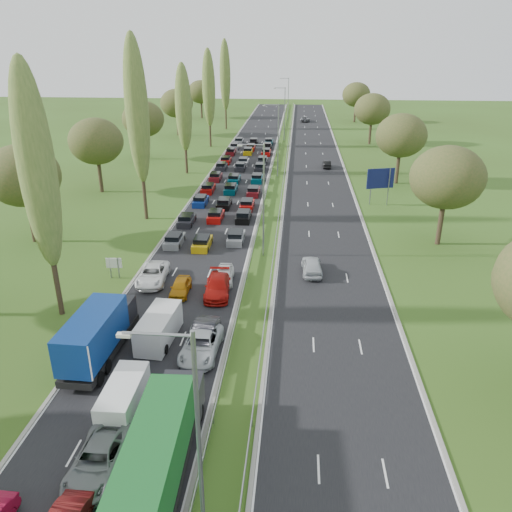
% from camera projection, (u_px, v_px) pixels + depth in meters
% --- Properties ---
extents(ground, '(260.00, 260.00, 0.00)m').
position_uv_depth(ground, '(278.00, 174.00, 87.52)').
color(ground, '#334A17').
rests_on(ground, ground).
extents(near_carriageway, '(10.50, 215.00, 0.04)m').
position_uv_depth(near_carriageway, '(241.00, 170.00, 90.33)').
color(near_carriageway, black).
rests_on(near_carriageway, ground).
extents(far_carriageway, '(10.50, 215.00, 0.04)m').
position_uv_depth(far_carriageway, '(316.00, 171.00, 89.29)').
color(far_carriageway, black).
rests_on(far_carriageway, ground).
extents(central_reservation, '(2.36, 215.00, 0.32)m').
position_uv_depth(central_reservation, '(279.00, 167.00, 89.59)').
color(central_reservation, gray).
rests_on(central_reservation, ground).
extents(lamp_columns, '(0.18, 140.18, 12.00)m').
position_uv_depth(lamp_columns, '(278.00, 141.00, 83.34)').
color(lamp_columns, gray).
rests_on(lamp_columns, ground).
extents(poplar_row, '(2.80, 127.80, 22.44)m').
position_uv_depth(poplar_row, '(167.00, 107.00, 73.05)').
color(poplar_row, '#2D2116').
rests_on(poplar_row, ground).
extents(woodland_left, '(8.00, 166.00, 11.10)m').
position_uv_depth(woodland_left, '(87.00, 146.00, 70.61)').
color(woodland_left, '#2D2116').
rests_on(woodland_left, ground).
extents(woodland_right, '(8.00, 153.00, 11.10)m').
position_uv_depth(woodland_right, '(412.00, 145.00, 70.78)').
color(woodland_right, '#2D2116').
rests_on(woodland_right, ground).
extents(traffic_queue_fill, '(9.00, 67.38, 0.80)m').
position_uv_depth(traffic_queue_fill, '(238.00, 174.00, 85.48)').
color(traffic_queue_fill, slate).
rests_on(traffic_queue_fill, ground).
extents(near_car_2, '(2.97, 5.72, 1.54)m').
position_uv_depth(near_car_2, '(153.00, 274.00, 47.30)').
color(near_car_2, white).
rests_on(near_car_2, near_carriageway).
extents(near_car_6, '(2.49, 5.40, 1.50)m').
position_uv_depth(near_car_6, '(98.00, 460.00, 26.20)').
color(near_car_6, slate).
rests_on(near_car_6, near_carriageway).
extents(near_car_8, '(1.73, 4.03, 1.36)m').
position_uv_depth(near_car_8, '(180.00, 287.00, 45.04)').
color(near_car_8, '#AC6F0B').
rests_on(near_car_8, near_carriageway).
extents(near_car_9, '(1.98, 4.96, 1.60)m').
position_uv_depth(near_car_9, '(203.00, 335.00, 37.34)').
color(near_car_9, black).
rests_on(near_car_9, near_carriageway).
extents(near_car_10, '(2.77, 5.64, 1.54)m').
position_uv_depth(near_car_10, '(201.00, 345.00, 36.18)').
color(near_car_10, '#ACB2B6').
rests_on(near_car_10, near_carriageway).
extents(near_car_11, '(2.57, 5.55, 1.57)m').
position_uv_depth(near_car_11, '(218.00, 286.00, 44.91)').
color(near_car_11, '#960D09').
rests_on(near_car_11, near_carriageway).
extents(near_car_12, '(1.96, 4.30, 1.43)m').
position_uv_depth(near_car_12, '(225.00, 275.00, 47.38)').
color(near_car_12, silver).
rests_on(near_car_12, near_carriageway).
extents(far_car_0, '(2.11, 4.78, 1.60)m').
position_uv_depth(far_car_0, '(312.00, 266.00, 49.09)').
color(far_car_0, '#AFB5B9').
rests_on(far_car_0, far_carriageway).
extents(far_car_1, '(1.43, 3.97, 1.30)m').
position_uv_depth(far_car_1, '(327.00, 164.00, 91.38)').
color(far_car_1, black).
rests_on(far_car_1, far_carriageway).
extents(far_car_2, '(2.81, 5.51, 1.49)m').
position_uv_depth(far_car_2, '(305.00, 119.00, 146.33)').
color(far_car_2, slate).
rests_on(far_car_2, far_carriageway).
extents(blue_lorry, '(2.54, 9.15, 3.87)m').
position_uv_depth(blue_lorry, '(99.00, 333.00, 35.40)').
color(blue_lorry, black).
rests_on(blue_lorry, near_carriageway).
extents(green_lorry, '(2.42, 13.09, 3.88)m').
position_uv_depth(green_lorry, '(156.00, 462.00, 24.34)').
color(green_lorry, black).
rests_on(green_lorry, near_carriageway).
extents(white_van_front, '(1.97, 5.03, 2.02)m').
position_uv_depth(white_van_front, '(125.00, 395.00, 30.60)').
color(white_van_front, silver).
rests_on(white_van_front, near_carriageway).
extents(white_van_rear, '(2.13, 5.44, 2.19)m').
position_uv_depth(white_van_rear, '(160.00, 326.00, 37.98)').
color(white_van_rear, silver).
rests_on(white_van_rear, near_carriageway).
extents(info_sign, '(1.50, 0.19, 2.10)m').
position_uv_depth(info_sign, '(114.00, 265.00, 47.84)').
color(info_sign, gray).
rests_on(info_sign, ground).
extents(direction_sign, '(3.86, 1.25, 5.20)m').
position_uv_depth(direction_sign, '(380.00, 180.00, 69.10)').
color(direction_sign, gray).
rests_on(direction_sign, ground).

